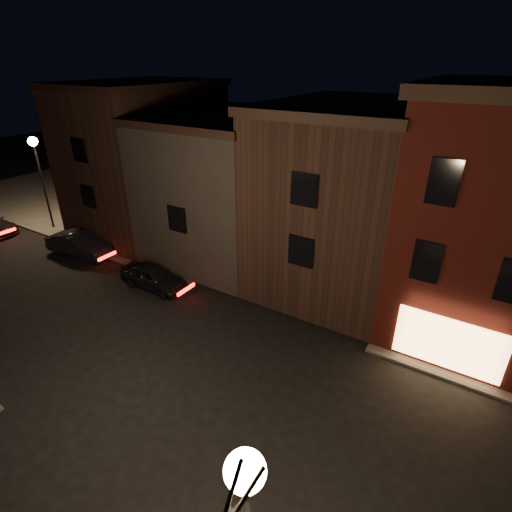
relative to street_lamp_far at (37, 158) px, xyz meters
The scene contains 9 objects.
ground 20.65m from the street_lamp_far, 18.07° to the right, with size 120.00×120.00×0.00m, color black.
sidewalk_far_left 14.75m from the street_lamp_far, 94.14° to the left, with size 30.00×30.00×0.12m, color #2D2B28.
corner_building 27.20m from the street_lamp_far, ahead, with size 6.50×8.50×10.50m.
row_building_a 20.95m from the street_lamp_far, 11.85° to the left, with size 7.30×10.30×9.40m.
row_building_b 13.96m from the street_lamp_far, 17.98° to the left, with size 7.80×10.30×8.40m.
row_building_c 7.38m from the street_lamp_far, 35.63° to the left, with size 7.30×10.30×9.90m.
street_lamp_far is the anchor object (origin of this frame).
parked_car_a 13.38m from the street_lamp_far, ahead, with size 1.58×3.92×1.34m, color black.
parked_car_b 7.31m from the street_lamp_far, 17.20° to the right, with size 1.56×4.48×1.48m, color black.
Camera 1 is at (8.23, -8.94, 11.39)m, focal length 28.00 mm.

